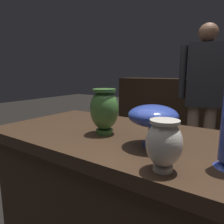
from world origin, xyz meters
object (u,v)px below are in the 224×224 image
at_px(vase_tall_behind, 164,143).
at_px(vase_centerpiece, 104,110).
at_px(shelf_vase_center, 213,74).
at_px(visitor_center_back, 204,92).
at_px(vase_left_accent, 153,117).

bearing_deg(vase_tall_behind, vase_centerpiece, 150.55).
xyz_separation_m(vase_tall_behind, shelf_vase_center, (-0.31, 2.51, 0.17)).
bearing_deg(visitor_center_back, vase_left_accent, 80.03).
bearing_deg(vase_centerpiece, vase_left_accent, -7.45).
relative_size(vase_centerpiece, vase_tall_behind, 1.38).
distance_m(vase_tall_behind, visitor_center_back, 1.64).
relative_size(vase_left_accent, visitor_center_back, 0.12).
relative_size(vase_tall_behind, shelf_vase_center, 0.73).
distance_m(vase_centerpiece, vase_left_accent, 0.25).
bearing_deg(vase_tall_behind, vase_left_accent, 122.85).
bearing_deg(visitor_center_back, shelf_vase_center, -99.99).
relative_size(vase_tall_behind, visitor_center_back, 0.10).
xyz_separation_m(vase_left_accent, shelf_vase_center, (-0.20, 2.34, 0.14)).
xyz_separation_m(vase_centerpiece, vase_tall_behind, (0.36, -0.20, -0.03)).
relative_size(vase_centerpiece, vase_left_accent, 1.10).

